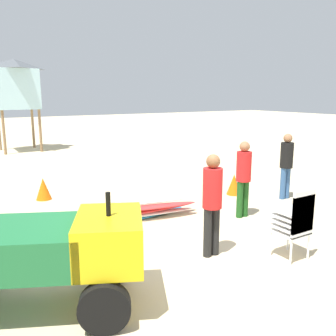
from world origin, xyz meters
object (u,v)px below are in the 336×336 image
surfboard_pile (144,210)px  traffic_cone_near (234,184)px  stacked_plastic_chairs (296,219)px  lifeguard_near_center (244,174)px  lifeguard_far_right (212,198)px  traffic_cone_far (43,189)px  lifeguard_tower (16,84)px  lifeguard_near_left (286,162)px  utility_cart (43,251)px

surfboard_pile → traffic_cone_near: 3.02m
stacked_plastic_chairs → lifeguard_near_center: 2.19m
lifeguard_far_right → traffic_cone_far: lifeguard_far_right is taller
stacked_plastic_chairs → lifeguard_tower: (-1.61, 14.65, 2.39)m
surfboard_pile → lifeguard_far_right: lifeguard_far_right is taller
lifeguard_near_left → traffic_cone_far: size_ratio=3.00×
stacked_plastic_chairs → lifeguard_near_left: lifeguard_near_left is taller
stacked_plastic_chairs → lifeguard_near_center: lifeguard_near_center is taller
lifeguard_tower → traffic_cone_far: bearing=-96.6°
lifeguard_near_center → lifeguard_tower: (-2.36, 12.62, 2.13)m
utility_cart → traffic_cone_near: (5.62, 2.84, -0.51)m
stacked_plastic_chairs → lifeguard_tower: 14.93m
utility_cart → lifeguard_near_center: lifeguard_near_center is taller
lifeguard_far_right → lifeguard_tower: bearing=92.3°
lifeguard_tower → lifeguard_far_right: bearing=-87.7°
lifeguard_near_center → traffic_cone_near: 1.95m
stacked_plastic_chairs → lifeguard_near_left: 3.69m
lifeguard_near_left → lifeguard_far_right: lifeguard_far_right is taller
utility_cart → lifeguard_tower: 14.33m
stacked_plastic_chairs → traffic_cone_near: stacked_plastic_chairs is taller
utility_cart → lifeguard_near_left: (6.47, 1.85, 0.18)m
lifeguard_near_center → traffic_cone_near: lifeguard_near_center is taller
lifeguard_tower → surfboard_pile: bearing=-87.8°
traffic_cone_far → lifeguard_tower: bearing=83.4°
surfboard_pile → lifeguard_near_left: lifeguard_near_left is taller
surfboard_pile → traffic_cone_far: 3.07m
lifeguard_near_left → lifeguard_tower: (-4.28, 12.12, 2.13)m
lifeguard_near_left → utility_cart: bearing=-164.0°
stacked_plastic_chairs → lifeguard_far_right: lifeguard_far_right is taller
lifeguard_near_center → traffic_cone_near: size_ratio=3.02×
lifeguard_tower → traffic_cone_near: lifeguard_tower is taller
lifeguard_near_left → lifeguard_near_center: (-1.92, -0.50, -0.00)m
stacked_plastic_chairs → lifeguard_far_right: bearing=141.6°
lifeguard_near_center → lifeguard_far_right: (-1.81, -1.20, 0.03)m
utility_cart → traffic_cone_far: (1.15, 5.03, -0.50)m
lifeguard_near_left → lifeguard_near_center: bearing=-165.5°
traffic_cone_far → surfboard_pile: bearing=-60.8°
utility_cart → lifeguard_tower: bearing=81.1°
lifeguard_tower → traffic_cone_near: (3.43, -11.13, -2.81)m
traffic_cone_near → lifeguard_tower: bearing=107.1°
surfboard_pile → lifeguard_near_left: (3.83, -0.50, 0.77)m
lifeguard_near_center → stacked_plastic_chairs: bearing=-110.3°
utility_cart → lifeguard_far_right: bearing=3.3°
traffic_cone_near → traffic_cone_far: (-4.47, 2.19, 0.00)m
lifeguard_far_right → traffic_cone_near: bearing=42.9°
lifeguard_far_right → traffic_cone_far: bearing=108.1°
lifeguard_tower → traffic_cone_near: 11.99m
lifeguard_tower → lifeguard_near_center: bearing=-79.4°
stacked_plastic_chairs → lifeguard_near_left: bearing=43.4°
utility_cart → lifeguard_near_left: size_ratio=1.68×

